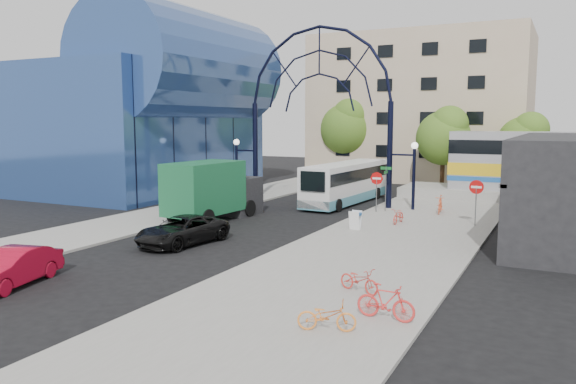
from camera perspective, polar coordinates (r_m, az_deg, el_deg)
The scene contains 22 objects.
ground at distance 26.87m, azimuth -8.98°, elevation -5.21°, with size 120.00×120.00×0.00m, color black.
sidewalk_east at distance 26.95m, azimuth 10.23°, elevation -5.07°, with size 8.00×56.00×0.12m, color gray.
plaza_west at distance 35.42m, azimuth -11.90°, elevation -2.17°, with size 5.00×50.00×0.12m, color gray.
gateway_arch at distance 38.59m, azimuth 3.18°, elevation 11.39°, with size 13.64×0.44×12.10m.
stop_sign at distance 35.12m, azimuth 9.00°, elevation 1.01°, with size 0.80×0.07×2.50m.
do_not_enter_sign at distance 31.82m, azimuth 18.58°, elevation 0.04°, with size 0.76×0.07×2.48m.
street_name_sign at distance 35.56m, azimuth 9.91°, elevation 1.29°, with size 0.70×0.70×2.80m.
sandwich_board at distance 29.39m, azimuth 6.86°, elevation -2.63°, with size 0.55×0.61×0.99m.
transit_hall at distance 47.51m, azimuth -13.69°, elevation 8.17°, with size 16.50×18.00×14.50m.
apartment_block at distance 57.84m, azimuth 13.42°, elevation 8.28°, with size 20.00×12.10×14.00m.
tree_north_a at distance 48.13m, azimuth 15.65°, elevation 5.61°, with size 4.48×4.48×7.00m.
tree_north_b at distance 54.71m, azimuth 6.10°, elevation 6.69°, with size 5.12×5.12×8.00m.
tree_north_c at distance 49.35m, azimuth 22.96°, elevation 4.95°, with size 4.16×4.16×6.50m.
city_bus at distance 39.47m, azimuth 5.95°, elevation 0.99°, with size 2.87×10.42×2.83m.
green_truck at distance 33.03m, azimuth -7.54°, elevation 0.15°, with size 2.99×6.94×3.43m.
black_suv at distance 26.75m, azimuth -10.70°, elevation -3.85°, with size 2.21×4.79×1.33m, color black.
red_sedan at distance 22.02m, azimuth -26.24°, elevation -6.90°, with size 1.39×3.98×1.31m, color #B60B26.
bike_near_a at distance 31.62m, azimuth 11.17°, elevation -2.40°, with size 0.55×1.58×0.83m, color red.
bike_near_b at distance 35.58m, azimuth 15.21°, elevation -1.24°, with size 0.51×1.82×1.09m, color #F85D31.
bike_far_a at distance 18.89m, azimuth 7.25°, elevation -8.85°, with size 0.55×1.58×0.83m, color red.
bike_far_b at distance 16.46m, azimuth 9.90°, elevation -10.95°, with size 0.49×1.73×1.04m, color red.
bike_far_c at distance 15.48m, azimuth 3.95°, elevation -12.44°, with size 0.56×1.60×0.84m, color orange.
Camera 1 is at (15.35, -21.29, 5.75)m, focal length 35.00 mm.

